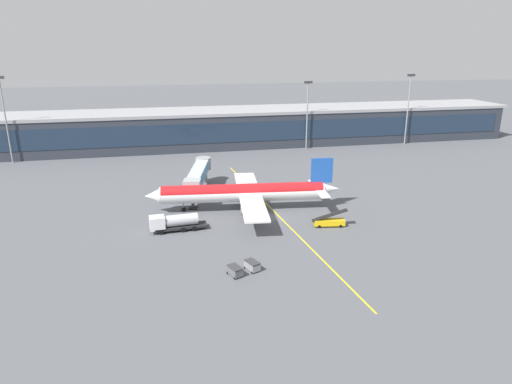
{
  "coord_description": "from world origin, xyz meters",
  "views": [
    {
      "loc": [
        -22.13,
        -85.87,
        33.81
      ],
      "look_at": [
        -2.46,
        3.68,
        4.5
      ],
      "focal_mm": 32.05,
      "sensor_mm": 36.0,
      "label": 1
    }
  ],
  "objects_px": {
    "main_airliner": "(244,193)",
    "baggage_cart_1": "(252,265)",
    "baggage_cart_0": "(235,271)",
    "fuel_tanker": "(174,222)",
    "belt_loader": "(329,221)"
  },
  "relations": [
    {
      "from": "main_airliner",
      "to": "baggage_cart_1",
      "type": "bearing_deg",
      "value": -98.43
    },
    {
      "from": "fuel_tanker",
      "to": "baggage_cart_1",
      "type": "height_order",
      "value": "fuel_tanker"
    },
    {
      "from": "fuel_tanker",
      "to": "baggage_cart_1",
      "type": "bearing_deg",
      "value": -59.43
    },
    {
      "from": "main_airliner",
      "to": "fuel_tanker",
      "type": "xyz_separation_m",
      "value": [
        -15.3,
        -8.8,
        -2.16
      ]
    },
    {
      "from": "baggage_cart_1",
      "to": "belt_loader",
      "type": "bearing_deg",
      "value": 38.54
    },
    {
      "from": "fuel_tanker",
      "to": "belt_loader",
      "type": "bearing_deg",
      "value": -7.83
    },
    {
      "from": "main_airliner",
      "to": "baggage_cart_1",
      "type": "xyz_separation_m",
      "value": [
        -4.11,
        -27.74,
        -3.12
      ]
    },
    {
      "from": "belt_loader",
      "to": "main_airliner",
      "type": "bearing_deg",
      "value": 138.38
    },
    {
      "from": "main_airliner",
      "to": "baggage_cart_1",
      "type": "distance_m",
      "value": 28.22
    },
    {
      "from": "main_airliner",
      "to": "fuel_tanker",
      "type": "distance_m",
      "value": 17.78
    },
    {
      "from": "baggage_cart_0",
      "to": "belt_loader",
      "type": "bearing_deg",
      "value": 36.59
    },
    {
      "from": "fuel_tanker",
      "to": "main_airliner",
      "type": "bearing_deg",
      "value": 29.91
    },
    {
      "from": "baggage_cart_0",
      "to": "baggage_cart_1",
      "type": "xyz_separation_m",
      "value": [
        2.97,
        1.2,
        0.0
      ]
    },
    {
      "from": "main_airliner",
      "to": "belt_loader",
      "type": "distance_m",
      "value": 19.64
    },
    {
      "from": "main_airliner",
      "to": "baggage_cart_1",
      "type": "height_order",
      "value": "main_airliner"
    }
  ]
}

